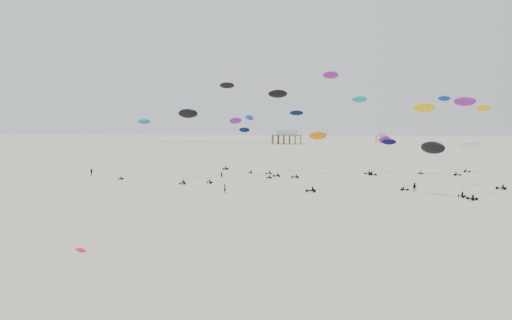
# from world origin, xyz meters

# --- Properties ---
(ground_plane) EXTENTS (900.00, 900.00, 0.00)m
(ground_plane) POSITION_xyz_m (0.00, 200.00, 0.00)
(ground_plane) COLOR beige
(pavilion_main) EXTENTS (21.00, 13.00, 9.80)m
(pavilion_main) POSITION_xyz_m (-10.00, 350.00, 4.22)
(pavilion_main) COLOR brown
(pavilion_main) RESTS_ON ground
(pavilion_small) EXTENTS (9.00, 7.00, 8.00)m
(pavilion_small) POSITION_xyz_m (60.00, 380.00, 3.49)
(pavilion_small) COLOR brown
(pavilion_small) RESTS_ON ground
(pier_fence) EXTENTS (80.20, 0.20, 1.50)m
(pier_fence) POSITION_xyz_m (-62.00, 350.00, 0.77)
(pier_fence) COLOR black
(pier_fence) RESTS_ON ground
(rig_0) EXTENTS (4.72, 15.17, 25.93)m
(rig_0) POSITION_xyz_m (-12.00, 117.58, 17.29)
(rig_0) COLOR black
(rig_0) RESTS_ON ground
(rig_1) EXTENTS (5.58, 9.88, 16.01)m
(rig_1) POSITION_xyz_m (-34.79, 119.20, 10.22)
(rig_1) COLOR black
(rig_1) RESTS_ON ground
(rig_3) EXTENTS (7.47, 7.28, 17.78)m
(rig_3) POSITION_xyz_m (41.49, 94.59, 10.16)
(rig_3) COLOR black
(rig_3) RESTS_ON ground
(rig_4) EXTENTS (9.02, 10.25, 17.34)m
(rig_4) POSITION_xyz_m (-5.37, 125.97, 12.54)
(rig_4) COLOR black
(rig_4) RESTS_ON ground
(rig_5) EXTENTS (7.68, 9.74, 13.70)m
(rig_5) POSITION_xyz_m (-13.21, 147.80, 7.44)
(rig_5) COLOR black
(rig_5) RESTS_ON ground
(rig_6) EXTENTS (6.23, 15.35, 23.69)m
(rig_6) POSITION_xyz_m (24.47, 140.53, 15.05)
(rig_6) COLOR black
(rig_6) RESTS_ON ground
(rig_7) EXTENTS (4.58, 12.42, 22.50)m
(rig_7) POSITION_xyz_m (47.73, 140.02, 14.81)
(rig_7) COLOR black
(rig_7) RESTS_ON ground
(rig_8) EXTENTS (9.33, 10.33, 11.78)m
(rig_8) POSITION_xyz_m (34.48, 94.10, 8.06)
(rig_8) COLOR black
(rig_8) RESTS_ON ground
(rig_9) EXTENTS (7.68, 15.44, 21.08)m
(rig_9) POSITION_xyz_m (4.15, 134.16, 12.04)
(rig_9) COLOR black
(rig_9) RESTS_ON ground
(rig_10) EXTENTS (9.61, 15.36, 16.49)m
(rig_10) POSITION_xyz_m (10.93, 133.17, 9.25)
(rig_10) COLOR black
(rig_10) RESTS_ON ground
(rig_11) EXTENTS (5.39, 4.73, 10.81)m
(rig_11) POSITION_xyz_m (27.65, 102.41, 6.58)
(rig_11) COLOR black
(rig_11) RESTS_ON ground
(rig_12) EXTENTS (6.77, 5.16, 24.71)m
(rig_12) POSITION_xyz_m (12.59, 97.46, 14.45)
(rig_12) COLOR black
(rig_12) RESTS_ON ground
(rig_13) EXTENTS (6.22, 10.78, 24.07)m
(rig_13) POSITION_xyz_m (-0.11, 138.38, 20.28)
(rig_13) COLOR black
(rig_13) RESTS_ON ground
(rig_14) EXTENTS (5.92, 3.78, 9.51)m
(rig_14) POSITION_xyz_m (55.42, 145.32, 7.27)
(rig_14) COLOR black
(rig_14) RESTS_ON ground
(rig_15) EXTENTS (5.96, 14.99, 19.33)m
(rig_15) POSITION_xyz_m (-20.68, 116.13, 14.02)
(rig_15) COLOR black
(rig_15) RESTS_ON ground
(rig_16) EXTENTS (9.88, 18.40, 21.08)m
(rig_16) POSITION_xyz_m (-13.08, 146.81, 13.39)
(rig_16) COLOR black
(rig_16) RESTS_ON ground
(rig_17) EXTENTS (8.61, 9.08, 11.53)m
(rig_17) POSITION_xyz_m (29.57, 139.25, 7.63)
(rig_17) COLOR black
(rig_17) RESTS_ON ground
(rig_18) EXTENTS (9.99, 9.72, 20.38)m
(rig_18) POSITION_xyz_m (45.44, 109.79, 14.72)
(rig_18) COLOR black
(rig_18) RESTS_ON ground
(rig_19) EXTENTS (7.34, 4.87, 20.08)m
(rig_19) POSITION_xyz_m (40.71, 137.44, 17.49)
(rig_19) COLOR black
(rig_19) RESTS_ON ground
(spectator_0) EXTENTS (0.85, 0.91, 2.06)m
(spectator_0) POSITION_xyz_m (-6.89, 92.77, 0.00)
(spectator_0) COLOR black
(spectator_0) RESTS_ON ground
(spectator_1) EXTENTS (1.15, 0.82, 2.13)m
(spectator_1) POSITION_xyz_m (31.33, 99.22, 0.00)
(spectator_1) COLOR black
(spectator_1) RESTS_ON ground
(spectator_2) EXTENTS (1.49, 1.19, 2.23)m
(spectator_2) POSITION_xyz_m (-48.92, 122.18, 0.00)
(spectator_2) COLOR black
(spectator_2) RESTS_ON ground
(spectator_3) EXTENTS (0.85, 0.76, 1.95)m
(spectator_3) POSITION_xyz_m (-12.82, 119.98, 0.00)
(spectator_3) COLOR black
(spectator_3) RESTS_ON ground
(grounded_kite_b) EXTENTS (1.75, 1.79, 0.07)m
(grounded_kite_b) POSITION_xyz_m (-13.99, 45.44, 0.00)
(grounded_kite_b) COLOR red
(grounded_kite_b) RESTS_ON ground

